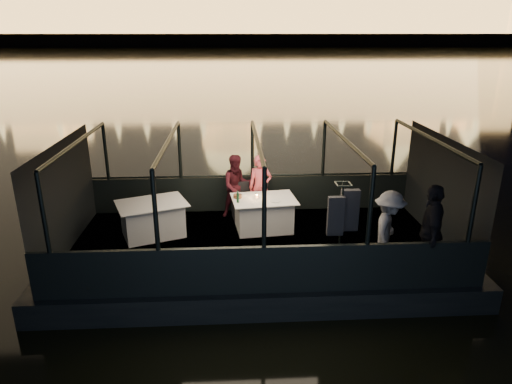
{
  "coord_description": "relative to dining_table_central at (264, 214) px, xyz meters",
  "views": [
    {
      "loc": [
        -0.54,
        -9.04,
        4.9
      ],
      "look_at": [
        0.0,
        0.4,
        1.55
      ],
      "focal_mm": 32.0,
      "sensor_mm": 36.0,
      "label": 1
    }
  ],
  "objects": [
    {
      "name": "plate_near",
      "position": [
        0.24,
        -0.17,
        0.39
      ],
      "size": [
        0.32,
        0.32,
        0.02
      ],
      "primitive_type": "cylinder",
      "rotation": [
        0.0,
        0.0,
        0.43
      ],
      "color": "silver",
      "rests_on": "dining_table_central"
    },
    {
      "name": "wine_glass_red",
      "position": [
        0.04,
        0.32,
        0.48
      ],
      "size": [
        0.08,
        0.08,
        0.21
      ],
      "primitive_type": null,
      "rotation": [
        0.0,
        0.0,
        0.09
      ],
      "color": "white",
      "rests_on": "dining_table_central"
    },
    {
      "name": "end_wall_aft",
      "position": [
        3.8,
        -0.74,
        0.76
      ],
      "size": [
        0.02,
        4.0,
        2.3
      ],
      "primitive_type": null,
      "color": "black",
      "rests_on": "boat_deck"
    },
    {
      "name": "cabin_glass_starboard",
      "position": [
        -0.2,
        -2.74,
        1.21
      ],
      "size": [
        8.0,
        0.02,
        1.4
      ],
      "primitive_type": null,
      "color": "#99B2B2",
      "rests_on": "gunwale_starboard"
    },
    {
      "name": "chair_port_right",
      "position": [
        -0.04,
        0.75,
        0.06
      ],
      "size": [
        0.55,
        0.55,
        0.95
      ],
      "primitive_type": "cube",
      "rotation": [
        0.0,
        0.0,
        -0.29
      ],
      "color": "black",
      "rests_on": "boat_deck"
    },
    {
      "name": "gunwale_port",
      "position": [
        -0.2,
        1.26,
        0.06
      ],
      "size": [
        8.0,
        0.08,
        0.9
      ],
      "primitive_type": "cube",
      "color": "black",
      "rests_on": "boat_deck"
    },
    {
      "name": "cabin_glass_port",
      "position": [
        -0.2,
        1.26,
        1.21
      ],
      "size": [
        8.0,
        0.02,
        1.4
      ],
      "primitive_type": null,
      "color": "#99B2B2",
      "rests_on": "gunwale_port"
    },
    {
      "name": "gunwale_starboard",
      "position": [
        -0.2,
        -2.74,
        0.06
      ],
      "size": [
        8.0,
        0.08,
        0.9
      ],
      "primitive_type": "cube",
      "color": "black",
      "rests_on": "boat_deck"
    },
    {
      "name": "bread_basket",
      "position": [
        -0.6,
        0.09,
        0.42
      ],
      "size": [
        0.26,
        0.26,
        0.08
      ],
      "primitive_type": "cylinder",
      "rotation": [
        0.0,
        0.0,
        0.41
      ],
      "color": "brown",
      "rests_on": "dining_table_central"
    },
    {
      "name": "plate_far",
      "position": [
        -0.51,
        0.28,
        0.39
      ],
      "size": [
        0.26,
        0.26,
        0.01
      ],
      "primitive_type": "cylinder",
      "rotation": [
        0.0,
        0.0,
        0.14
      ],
      "color": "white",
      "rests_on": "dining_table_central"
    },
    {
      "name": "dining_table_central",
      "position": [
        0.0,
        0.0,
        0.0
      ],
      "size": [
        1.56,
        1.21,
        0.77
      ],
      "primitive_type": "cube",
      "rotation": [
        0.0,
        0.0,
        0.11
      ],
      "color": "white",
      "rests_on": "boat_deck"
    },
    {
      "name": "coat_stand",
      "position": [
        1.25,
        -2.21,
        0.51
      ],
      "size": [
        0.57,
        0.47,
        1.89
      ],
      "primitive_type": null,
      "rotation": [
        0.0,
        0.0,
        -0.11
      ],
      "color": "black",
      "rests_on": "boat_deck"
    },
    {
      "name": "dining_table_aft",
      "position": [
        -2.52,
        -0.19,
        0.0
      ],
      "size": [
        1.78,
        1.54,
        0.79
      ],
      "primitive_type": "cube",
      "rotation": [
        0.0,
        0.0,
        0.37
      ],
      "color": "white",
      "rests_on": "boat_deck"
    },
    {
      "name": "amber_candle",
      "position": [
        -0.16,
        0.07,
        0.42
      ],
      "size": [
        0.06,
        0.06,
        0.07
      ],
      "primitive_type": "cylinder",
      "rotation": [
        0.0,
        0.0,
        0.1
      ],
      "color": "#FF963F",
      "rests_on": "dining_table_central"
    },
    {
      "name": "wine_bottle",
      "position": [
        -0.6,
        -0.22,
        0.53
      ],
      "size": [
        0.08,
        0.08,
        0.27
      ],
      "primitive_type": "cylinder",
      "rotation": [
        0.0,
        0.0,
        0.37
      ],
      "color": "#153B21",
      "rests_on": "dining_table_central"
    },
    {
      "name": "boat_deck",
      "position": [
        -0.2,
        -0.74,
        -0.41
      ],
      "size": [
        8.0,
        4.0,
        0.04
      ],
      "primitive_type": "cube",
      "color": "black",
      "rests_on": "boat_hull"
    },
    {
      "name": "river_water",
      "position": [
        -0.2,
        79.26,
        -0.89
      ],
      "size": [
        500.0,
        500.0,
        0.0
      ],
      "primitive_type": "plane",
      "color": "black",
      "rests_on": "ground"
    },
    {
      "name": "end_wall_fore",
      "position": [
        -4.2,
        -0.74,
        0.76
      ],
      "size": [
        0.02,
        4.0,
        2.3
      ],
      "primitive_type": null,
      "color": "black",
      "rests_on": "boat_deck"
    },
    {
      "name": "wine_glass_empty",
      "position": [
        -0.19,
        -0.09,
        0.48
      ],
      "size": [
        0.09,
        0.09,
        0.21
      ],
      "primitive_type": null,
      "rotation": [
        0.0,
        0.0,
        0.43
      ],
      "color": "silver",
      "rests_on": "dining_table_central"
    },
    {
      "name": "embankment",
      "position": [
        -0.2,
        209.26,
        0.11
      ],
      "size": [
        400.0,
        140.0,
        6.0
      ],
      "primitive_type": "cube",
      "color": "#423D33",
      "rests_on": "ground"
    },
    {
      "name": "chair_port_left",
      "position": [
        -0.51,
        0.7,
        0.06
      ],
      "size": [
        0.47,
        0.47,
        0.88
      ],
      "primitive_type": "cube",
      "rotation": [
        0.0,
        0.0,
        0.15
      ],
      "color": "black",
      "rests_on": "boat_deck"
    },
    {
      "name": "cabin_roof_glass",
      "position": [
        -0.2,
        -0.74,
        1.91
      ],
      "size": [
        8.0,
        4.0,
        0.02
      ],
      "primitive_type": null,
      "color": "#99B2B2",
      "rests_on": "boat_deck"
    },
    {
      "name": "passenger_stripe",
      "position": [
        2.24,
        -1.97,
        0.47
      ],
      "size": [
        0.96,
        1.18,
        1.59
      ],
      "primitive_type": "imported",
      "rotation": [
        0.0,
        0.0,
        1.14
      ],
      "color": "white",
      "rests_on": "boat_deck"
    },
    {
      "name": "wine_glass_white",
      "position": [
        -0.6,
        -0.04,
        0.48
      ],
      "size": [
        0.07,
        0.07,
        0.19
      ],
      "primitive_type": null,
      "rotation": [
        0.0,
        0.0,
        0.04
      ],
      "color": "silver",
      "rests_on": "dining_table_central"
    },
    {
      "name": "boat_hull",
      "position": [
        -0.2,
        -0.74,
        -0.89
      ],
      "size": [
        8.6,
        4.4,
        1.0
      ],
      "primitive_type": "cube",
      "color": "black",
      "rests_on": "river_water"
    },
    {
      "name": "person_man_maroon",
      "position": [
        -0.6,
        0.85,
        0.36
      ],
      "size": [
        0.86,
        0.72,
        1.58
      ],
      "primitive_type": "imported",
      "rotation": [
        0.0,
        0.0,
        0.19
      ],
      "color": "#3C1018",
      "rests_on": "boat_deck"
    },
    {
      "name": "passenger_dark",
      "position": [
        2.89,
        -2.34,
        0.47
      ],
      "size": [
        0.79,
        1.17,
        1.84
      ],
      "primitive_type": "imported",
      "rotation": [
        0.0,
        0.0,
        4.37
      ],
      "color": "black",
      "rests_on": "boat_deck"
    },
    {
      "name": "person_woman_coral",
      "position": [
        -0.03,
        0.77,
        0.36
      ],
      "size": [
        0.58,
        0.4,
        1.57
      ],
      "primitive_type": "imported",
      "rotation": [
        0.0,
        0.0,
        0.03
      ],
      "color": "#E85460",
      "rests_on": "boat_deck"
    },
    {
      "name": "canopy_ribs",
      "position": [
        -0.2,
        -0.74,
        0.76
      ],
      "size": [
        8.0,
        4.0,
        2.3
      ],
      "primitive_type": null,
      "color": "black",
      "rests_on": "boat_deck"
    }
  ]
}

